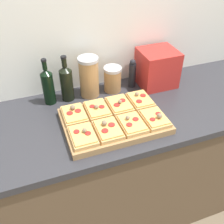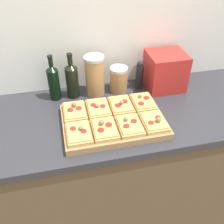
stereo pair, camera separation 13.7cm
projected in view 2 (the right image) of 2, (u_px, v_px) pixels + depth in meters
name	position (u px, v px, depth m)	size (l,w,h in m)	color
wall_back	(92.00, 36.00, 1.53)	(6.00, 0.06, 2.50)	silver
kitchen_counter	(106.00, 169.00, 1.74)	(2.63, 0.67, 0.94)	brown
cutting_board	(113.00, 121.00, 1.37)	(0.53, 0.37, 0.04)	#A37A4C
pizza_slice_back_left	(75.00, 111.00, 1.39)	(0.12, 0.16, 0.06)	tan
pizza_slice_back_midleft	(98.00, 108.00, 1.41)	(0.12, 0.16, 0.05)	tan
pizza_slice_back_midright	(121.00, 105.00, 1.43)	(0.12, 0.16, 0.05)	tan
pizza_slice_back_right	(143.00, 102.00, 1.46)	(0.12, 0.16, 0.05)	tan
pizza_slice_front_left	(79.00, 133.00, 1.25)	(0.12, 0.16, 0.05)	tan
pizza_slice_front_midleft	(105.00, 129.00, 1.28)	(0.12, 0.16, 0.06)	tan
pizza_slice_front_midright	(130.00, 125.00, 1.30)	(0.12, 0.16, 0.05)	tan
pizza_slice_front_right	(154.00, 122.00, 1.32)	(0.12, 0.16, 0.06)	tan
olive_oil_bottle	(54.00, 82.00, 1.51)	(0.07, 0.07, 0.28)	black
wine_bottle	(72.00, 80.00, 1.52)	(0.07, 0.07, 0.28)	black
grain_jar_tall	(95.00, 76.00, 1.54)	(0.12, 0.12, 0.25)	#AD7F4C
grain_jar_short	(119.00, 79.00, 1.59)	(0.11, 0.11, 0.16)	#AD7F4C
pepper_mill	(139.00, 75.00, 1.61)	(0.04, 0.04, 0.19)	black
toaster_oven	(165.00, 71.00, 1.60)	(0.25, 0.21, 0.23)	red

